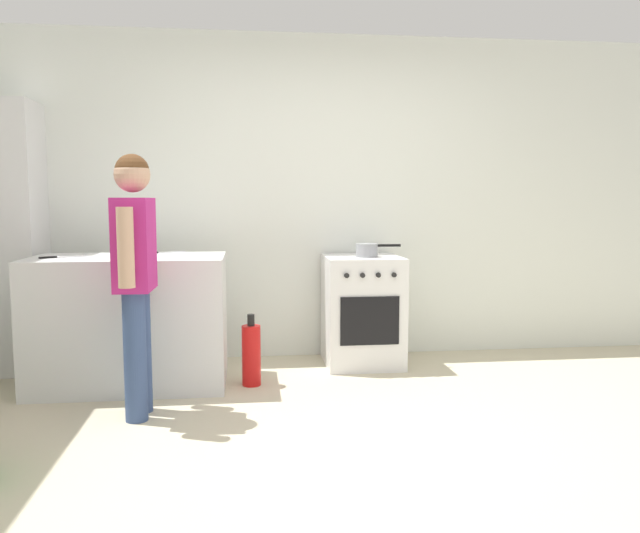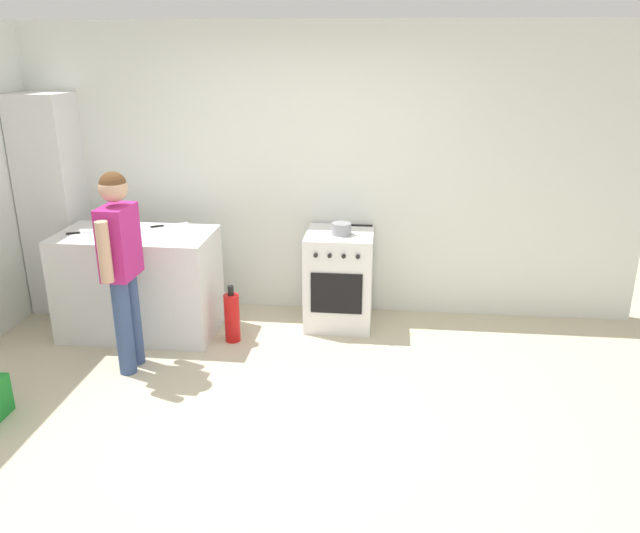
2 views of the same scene
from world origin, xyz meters
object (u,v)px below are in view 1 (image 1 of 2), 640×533
object	(u,v)px
person	(135,264)
fire_extinguisher	(251,355)
pot	(367,250)
knife_chef	(62,257)
knife_carving	(163,252)
larder_cabinet	(7,239)
oven_left	(362,310)

from	to	relation	value
person	fire_extinguisher	xyz separation A→B (m)	(0.67, 0.55, -0.69)
pot	knife_chef	world-z (taller)	pot
fire_extinguisher	knife_carving	bearing A→B (deg)	149.73
pot	larder_cabinet	distance (m)	2.68
pot	fire_extinguisher	distance (m)	1.20
pot	larder_cabinet	size ratio (longest dim) A/B	0.17
knife_chef	person	bearing A→B (deg)	-46.68
oven_left	knife_carving	world-z (taller)	knife_carving
knife_chef	knife_carving	xyz separation A→B (m)	(0.63, 0.29, -0.00)
pot	knife_carving	bearing A→B (deg)	-177.97
knife_carving	fire_extinguisher	world-z (taller)	knife_carving
oven_left	knife_carving	size ratio (longest dim) A/B	2.90
oven_left	person	world-z (taller)	person
oven_left	person	bearing A→B (deg)	-146.36
oven_left	larder_cabinet	distance (m)	2.71
oven_left	pot	size ratio (longest dim) A/B	2.44
oven_left	knife_chef	world-z (taller)	knife_chef
knife_carving	fire_extinguisher	xyz separation A→B (m)	(0.63, -0.37, -0.69)
knife_carving	person	world-z (taller)	person
pot	person	xyz separation A→B (m)	(-1.57, -0.97, 0.01)
oven_left	knife_carving	distance (m)	1.58
person	larder_cabinet	world-z (taller)	larder_cabinet
oven_left	fire_extinguisher	xyz separation A→B (m)	(-0.87, -0.48, -0.21)
person	larder_cabinet	xyz separation A→B (m)	(-1.11, 1.13, 0.09)
knife_chef	larder_cabinet	distance (m)	0.73
knife_chef	person	xyz separation A→B (m)	(0.59, -0.62, 0.01)
knife_carving	larder_cabinet	world-z (taller)	larder_cabinet
oven_left	larder_cabinet	world-z (taller)	larder_cabinet
knife_chef	fire_extinguisher	size ratio (longest dim) A/B	0.57
fire_extinguisher	larder_cabinet	bearing A→B (deg)	161.95
oven_left	knife_chef	bearing A→B (deg)	-169.26
knife_carving	knife_chef	bearing A→B (deg)	-154.95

